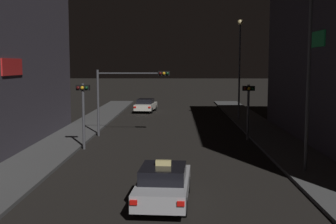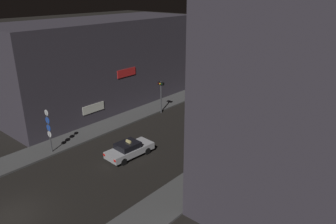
% 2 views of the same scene
% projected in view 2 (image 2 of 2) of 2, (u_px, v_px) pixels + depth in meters
% --- Properties ---
extents(ground_plane, '(300.00, 300.00, 0.00)m').
position_uv_depth(ground_plane, '(12.00, 217.00, 21.36)').
color(ground_plane, black).
extents(sidewalk_left, '(3.03, 54.92, 0.16)m').
position_uv_depth(sidewalk_left, '(175.00, 100.00, 43.59)').
color(sidewalk_left, '#4C4C4C').
rests_on(sidewalk_left, ground_plane).
extents(sidewalk_right, '(3.03, 54.92, 0.16)m').
position_uv_depth(sidewalk_right, '(273.00, 126.00, 35.20)').
color(sidewalk_right, '#4C4C4C').
rests_on(sidewalk_right, ground_plane).
extents(building_facade_left, '(9.25, 25.27, 10.71)m').
position_uv_depth(building_facade_left, '(101.00, 63.00, 40.33)').
color(building_facade_left, '#3D3842').
rests_on(building_facade_left, ground_plane).
extents(building_facade_right, '(9.38, 25.98, 14.11)m').
position_uv_depth(building_facade_right, '(332.00, 84.00, 25.47)').
color(building_facade_right, '#3D3842').
rests_on(building_facade_right, ground_plane).
extents(taxi, '(2.08, 4.56, 1.62)m').
position_uv_depth(taxi, '(129.00, 149.00, 28.77)').
color(taxi, '#B7B7BC').
rests_on(taxi, ground_plane).
extents(far_car, '(2.24, 4.61, 1.42)m').
position_uv_depth(far_car, '(256.00, 77.00, 51.96)').
color(far_car, silver).
rests_on(far_car, ground_plane).
extents(traffic_light_overhead, '(5.14, 0.42, 4.69)m').
position_uv_depth(traffic_light_overhead, '(199.00, 80.00, 40.06)').
color(traffic_light_overhead, '#47474C').
rests_on(traffic_light_overhead, ground_plane).
extents(traffic_light_left_kerb, '(0.80, 0.42, 3.95)m').
position_uv_depth(traffic_light_left_kerb, '(161.00, 91.00, 38.15)').
color(traffic_light_left_kerb, '#47474C').
rests_on(traffic_light_left_kerb, ground_plane).
extents(traffic_light_right_kerb, '(0.80, 0.42, 3.73)m').
position_uv_depth(traffic_light_right_kerb, '(254.00, 104.00, 34.33)').
color(traffic_light_right_kerb, '#47474C').
rests_on(traffic_light_right_kerb, ground_plane).
extents(sign_pole_left, '(0.63, 0.10, 4.10)m').
position_uv_depth(sign_pole_left, '(49.00, 128.00, 28.70)').
color(sign_pole_left, '#47474C').
rests_on(sign_pole_left, sidewalk_left).
extents(street_lamp_near_block, '(0.37, 0.37, 8.72)m').
position_uv_depth(street_lamp_near_block, '(220.00, 106.00, 26.37)').
color(street_lamp_near_block, '#47474C').
rests_on(street_lamp_near_block, sidewalk_right).
extents(street_lamp_far_block, '(0.47, 0.47, 8.78)m').
position_uv_depth(street_lamp_far_block, '(299.00, 61.00, 39.63)').
color(street_lamp_far_block, '#47474C').
rests_on(street_lamp_far_block, sidewalk_right).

